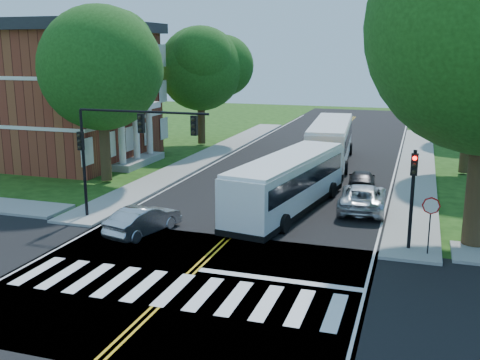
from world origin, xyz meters
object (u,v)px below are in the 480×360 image
at_px(signal_nw, 122,139).
at_px(bus_follow, 331,141).
at_px(signal_ne, 413,186).
at_px(hatchback, 143,220).
at_px(suv, 363,197).
at_px(bus_lead, 288,183).
at_px(dark_sedan, 362,180).

height_order(signal_nw, bus_follow, signal_nw).
xyz_separation_m(signal_ne, hatchback, (-12.29, -1.40, -2.26)).
distance_m(signal_ne, bus_follow, 19.64).
bearing_deg(signal_ne, hatchback, -173.49).
bearing_deg(suv, bus_lead, 18.19).
distance_m(bus_lead, bus_follow, 13.99).
relative_size(signal_ne, bus_lead, 0.36).
xyz_separation_m(signal_nw, suv, (11.42, 6.02, -3.63)).
bearing_deg(bus_follow, suv, 102.15).
distance_m(bus_lead, dark_sedan, 7.31).
xyz_separation_m(bus_follow, dark_sedan, (3.23, -7.58, -1.15)).
distance_m(hatchback, suv, 12.17).
bearing_deg(signal_ne, suv, 113.65).
bearing_deg(suv, dark_sedan, -86.15).
distance_m(suv, dark_sedan, 4.97).
relative_size(signal_nw, hatchback, 1.71).
height_order(signal_nw, suv, signal_nw).
bearing_deg(signal_nw, bus_lead, 31.13).
distance_m(signal_nw, signal_ne, 14.13).
bearing_deg(signal_ne, bus_lead, 145.26).
distance_m(bus_lead, hatchback, 8.32).
height_order(signal_nw, bus_lead, signal_nw).
xyz_separation_m(signal_ne, bus_lead, (-6.53, 4.53, -1.34)).
distance_m(signal_ne, dark_sedan, 11.64).
distance_m(signal_nw, hatchback, 4.31).
height_order(signal_nw, signal_ne, signal_nw).
distance_m(signal_ne, bus_lead, 8.06).
relative_size(signal_nw, signal_ne, 1.62).
bearing_deg(signal_nw, suv, 27.78).
height_order(signal_ne, bus_follow, signal_ne).
distance_m(bus_follow, hatchback, 20.79).
height_order(signal_ne, dark_sedan, signal_ne).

